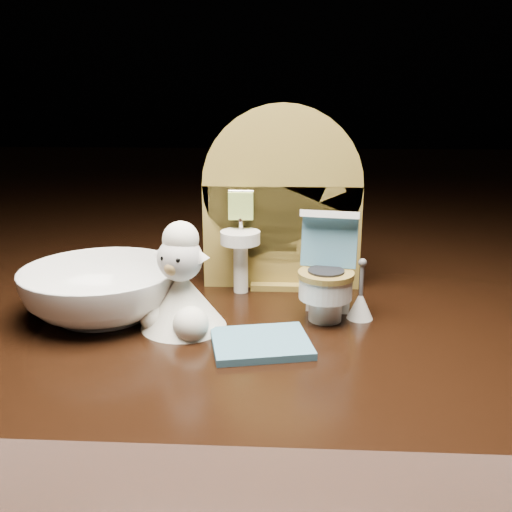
{
  "coord_description": "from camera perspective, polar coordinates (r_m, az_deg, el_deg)",
  "views": [
    {
      "loc": [
        0.0,
        -0.4,
        0.16
      ],
      "look_at": [
        -0.02,
        -0.0,
        0.05
      ],
      "focal_mm": 40.0,
      "sensor_mm": 36.0,
      "label": 1
    }
  ],
  "objects": [
    {
      "name": "backdrop_panel",
      "position": [
        0.47,
        2.52,
        4.68
      ],
      "size": [
        0.13,
        0.05,
        0.15
      ],
      "color": "olive",
      "rests_on": "ground"
    },
    {
      "name": "toy_toilet",
      "position": [
        0.42,
        7.15,
        -2.26
      ],
      "size": [
        0.04,
        0.05,
        0.08
      ],
      "rotation": [
        0.0,
        0.0,
        -0.17
      ],
      "color": "white",
      "rests_on": "ground"
    },
    {
      "name": "bath_mat",
      "position": [
        0.37,
        0.5,
        -8.7
      ],
      "size": [
        0.07,
        0.06,
        0.0
      ],
      "primitive_type": "cube",
      "rotation": [
        0.0,
        0.0,
        0.21
      ],
      "color": "teal",
      "rests_on": "ground"
    },
    {
      "name": "toilet_brush",
      "position": [
        0.42,
        10.39,
        -4.63
      ],
      "size": [
        0.02,
        0.02,
        0.05
      ],
      "color": "white",
      "rests_on": "ground"
    },
    {
      "name": "plush_lamb",
      "position": [
        0.4,
        -7.44,
        -3.51
      ],
      "size": [
        0.06,
        0.06,
        0.08
      ],
      "rotation": [
        0.0,
        0.0,
        -0.31
      ],
      "color": "white",
      "rests_on": "ground"
    },
    {
      "name": "ceramic_bowl",
      "position": [
        0.43,
        -15.11,
        -3.48
      ],
      "size": [
        0.14,
        0.14,
        0.04
      ],
      "primitive_type": "imported",
      "rotation": [
        0.0,
        0.0,
        -0.29
      ],
      "color": "white",
      "rests_on": "ground"
    }
  ]
}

